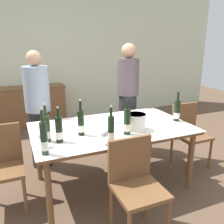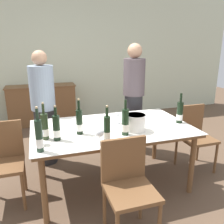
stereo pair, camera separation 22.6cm
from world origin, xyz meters
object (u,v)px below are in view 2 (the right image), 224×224
sideboard_cabinet (42,105)px  wine_glass_0 (40,134)px  wine_bottle_4 (79,122)px  wine_bottle_5 (45,127)px  chair_left_end (3,157)px  wine_bottle_2 (57,128)px  dining_table (112,132)px  wine_bottle_3 (107,130)px  wine_glass_2 (99,134)px  wine_bottle_0 (39,136)px  person_host (44,109)px  chair_right_end (194,132)px  wine_bottle_6 (180,113)px  wine_glass_1 (117,116)px  person_guest_left (134,99)px  wine_bottle_1 (125,123)px  ice_bucket (135,122)px  chair_near_front (128,181)px

sideboard_cabinet → wine_glass_0: 2.94m
sideboard_cabinet → wine_bottle_4: (0.32, -2.74, 0.46)m
wine_bottle_5 → chair_left_end: wine_bottle_5 is taller
wine_bottle_4 → wine_glass_0: bearing=-158.7°
wine_bottle_2 → wine_glass_0: wine_bottle_2 is taller
chair_left_end → wine_glass_0: bearing=-40.8°
dining_table → wine_bottle_5: wine_bottle_5 is taller
wine_bottle_3 → dining_table: bearing=66.0°
wine_bottle_3 → wine_glass_2: size_ratio=2.37×
wine_bottle_0 → dining_table: bearing=27.1°
person_host → chair_right_end: bearing=-21.1°
wine_bottle_6 → wine_glass_2: size_ratio=2.33×
wine_bottle_3 → wine_glass_1: bearing=61.4°
wine_bottle_0 → wine_bottle_6: size_ratio=1.14×
wine_bottle_2 → wine_bottle_5: 0.13m
wine_bottle_6 → person_guest_left: (-0.20, 0.96, -0.03)m
wine_bottle_1 → wine_bottle_4: bearing=159.5°
chair_left_end → person_host: 0.93m
wine_bottle_2 → wine_bottle_0: bearing=-127.6°
wine_bottle_4 → person_guest_left: size_ratio=0.23×
wine_bottle_1 → wine_bottle_5: 0.82m
dining_table → wine_bottle_2: (-0.64, -0.20, 0.19)m
person_host → chair_left_end: bearing=-122.5°
wine_bottle_0 → wine_glass_1: bearing=29.5°
wine_bottle_2 → wine_glass_1: 0.79m
wine_bottle_5 → wine_glass_1: wine_bottle_5 is taller
wine_bottle_2 → wine_bottle_4: (0.25, 0.09, 0.01)m
wine_glass_0 → wine_glass_2: same height
wine_glass_0 → chair_right_end: bearing=9.7°
wine_bottle_3 → person_host: 1.35m
sideboard_cabinet → wine_bottle_0: size_ratio=3.35×
sideboard_cabinet → wine_bottle_1: (0.78, -2.91, 0.47)m
wine_bottle_1 → wine_glass_1: bearing=84.8°
wine_bottle_3 → person_guest_left: bearing=57.3°
wine_bottle_1 → sideboard_cabinet: bearing=104.9°
sideboard_cabinet → wine_bottle_2: bearing=-88.5°
ice_bucket → wine_bottle_6: wine_bottle_6 is taller
dining_table → wine_bottle_3: (-0.18, -0.40, 0.19)m
chair_near_front → person_host: person_host is taller
ice_bucket → wine_bottle_6: bearing=7.4°
wine_bottle_6 → chair_right_end: size_ratio=0.42×
wine_bottle_1 → wine_bottle_6: 0.78m
chair_near_front → person_host: size_ratio=0.55×
wine_bottle_3 → person_host: person_host is taller
sideboard_cabinet → wine_bottle_2: size_ratio=3.92×
wine_bottle_1 → wine_glass_2: size_ratio=2.42×
ice_bucket → wine_bottle_5: wine_bottle_5 is taller
wine_glass_2 → wine_bottle_4: bearing=112.4°
dining_table → wine_bottle_3: size_ratio=4.87×
sideboard_cabinet → wine_bottle_3: (0.54, -3.04, 0.46)m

